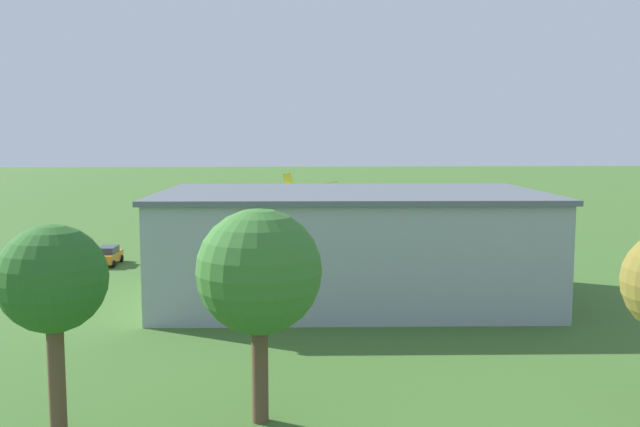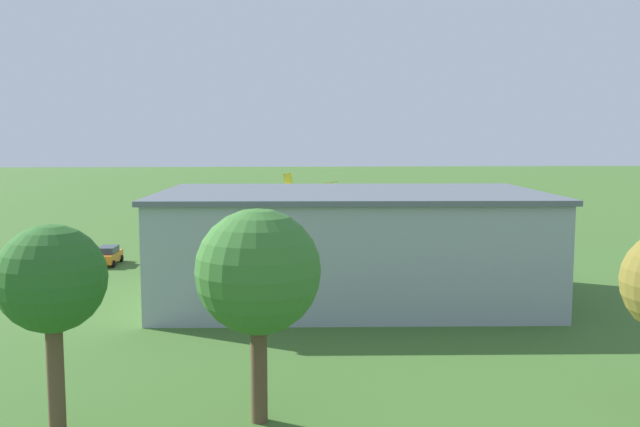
{
  "view_description": "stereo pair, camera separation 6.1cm",
  "coord_description": "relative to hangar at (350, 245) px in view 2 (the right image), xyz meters",
  "views": [
    {
      "loc": [
        8.96,
        81.52,
        11.44
      ],
      "look_at": [
        4.75,
        8.71,
        3.5
      ],
      "focal_mm": 38.76,
      "sensor_mm": 36.0,
      "label": 1
    },
    {
      "loc": [
        8.9,
        81.53,
        11.44
      ],
      "look_at": [
        4.75,
        8.71,
        3.5
      ],
      "focal_mm": 38.76,
      "sensor_mm": 36.0,
      "label": 2
    }
  ],
  "objects": [
    {
      "name": "hangar",
      "position": [
        0.0,
        0.0,
        0.0
      ],
      "size": [
        27.4,
        17.05,
        7.74
      ],
      "color": "#99A3AD",
      "rests_on": "ground_plane"
    },
    {
      "name": "tree_near_perimeter_road",
      "position": [
        5.86,
        21.53,
        2.25
      ],
      "size": [
        5.03,
        5.03,
        8.71
      ],
      "color": "brown",
      "rests_on": "ground_plane"
    },
    {
      "name": "ground_plane",
      "position": [
        -3.96,
        -32.94,
        -3.88
      ],
      "size": [
        400.0,
        400.0,
        0.0
      ],
      "primitive_type": "plane",
      "color": "#3D6628"
    },
    {
      "name": "car_orange",
      "position": [
        20.68,
        -14.43,
        -3.02
      ],
      "size": [
        1.98,
        4.27,
        1.67
      ],
      "color": "orange",
      "rests_on": "ground_plane"
    },
    {
      "name": "person_at_fence_line",
      "position": [
        -7.67,
        -13.85,
        -3.12
      ],
      "size": [
        0.51,
        0.51,
        1.54
      ],
      "color": "#33723F",
      "rests_on": "ground_plane"
    },
    {
      "name": "windsock",
      "position": [
        3.49,
        -42.18,
        0.75
      ],
      "size": [
        1.21,
        1.41,
        5.26
      ],
      "color": "silver",
      "rests_on": "ground_plane"
    },
    {
      "name": "car_white",
      "position": [
        27.65,
        -12.77,
        -3.0
      ],
      "size": [
        2.42,
        4.63,
        1.72
      ],
      "color": "white",
      "rests_on": "ground_plane"
    },
    {
      "name": "tree_behind_hangar_right",
      "position": [
        13.59,
        22.46,
        2.2
      ],
      "size": [
        4.12,
        4.12,
        8.25
      ],
      "color": "brown",
      "rests_on": "ground_plane"
    },
    {
      "name": "car_grey",
      "position": [
        -11.38,
        -13.15,
        -3.0
      ],
      "size": [
        2.13,
        3.99,
        1.72
      ],
      "color": "slate",
      "rests_on": "ground_plane"
    },
    {
      "name": "car_black",
      "position": [
        14.22,
        -12.08,
        -3.05
      ],
      "size": [
        2.51,
        4.35,
        1.59
      ],
      "color": "black",
      "rests_on": "ground_plane"
    },
    {
      "name": "biplane",
      "position": [
        1.03,
        -35.01,
        1.2
      ],
      "size": [
        7.81,
        7.79,
        3.9
      ],
      "color": "yellow"
    },
    {
      "name": "person_walking_on_apron",
      "position": [
        6.09,
        -14.41,
        -3.11
      ],
      "size": [
        0.52,
        0.52,
        1.55
      ],
      "color": "beige",
      "rests_on": "ground_plane"
    }
  ]
}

